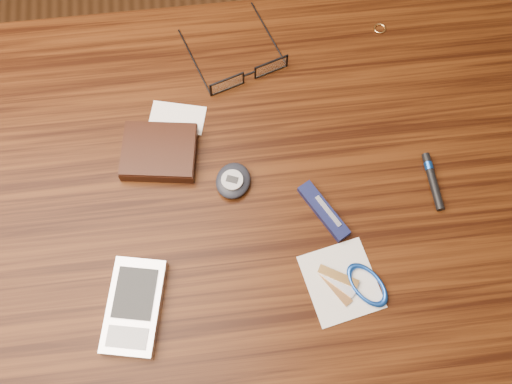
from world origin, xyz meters
TOP-DOWN VIEW (x-y plane):
  - ground at (0.00, 0.00)m, footprint 3.80×3.80m
  - desk at (0.00, 0.00)m, footprint 1.00×0.70m
  - wallet_and_card at (-0.09, 0.09)m, footprint 0.13×0.14m
  - eyeglasses at (0.05, 0.21)m, footprint 0.16×0.17m
  - gold_ring at (0.27, 0.27)m, footprint 0.03×0.03m
  - pda_phone at (-0.13, -0.13)m, footprint 0.09×0.14m
  - pedometer at (0.02, 0.03)m, footprint 0.07×0.07m
  - notepad_keys at (0.16, -0.13)m, footprint 0.13×0.12m
  - pocket_knife at (0.14, -0.03)m, footprint 0.06×0.09m
  - black_blue_pen at (0.30, 0.00)m, footprint 0.01×0.09m

SIDE VIEW (x-z plane):
  - ground at x=0.00m, z-range 0.00..0.00m
  - desk at x=0.00m, z-range 0.27..1.02m
  - gold_ring at x=0.27m, z-range 0.75..0.75m
  - notepad_keys at x=0.16m, z-range 0.75..0.76m
  - black_blue_pen at x=0.30m, z-range 0.75..0.76m
  - pocket_knife at x=0.14m, z-range 0.75..0.76m
  - pda_phone at x=-0.13m, z-range 0.75..0.77m
  - pedometer at x=0.02m, z-range 0.75..0.77m
  - wallet_and_card at x=-0.09m, z-range 0.75..0.77m
  - eyeglasses at x=0.05m, z-range 0.75..0.78m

